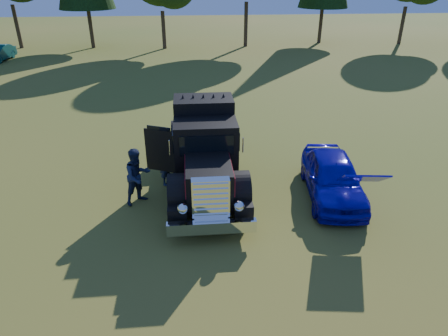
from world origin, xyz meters
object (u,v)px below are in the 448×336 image
hotrod_coupe (333,177)px  spectator_far (138,176)px  diamond_t_truck (205,154)px  spectator_near (166,162)px

hotrod_coupe → spectator_far: spectator_far is taller
diamond_t_truck → hotrod_coupe: bearing=-13.8°
spectator_far → diamond_t_truck: bearing=-17.7°
spectator_near → spectator_far: (-0.85, -1.21, 0.09)m
hotrod_coupe → spectator_near: size_ratio=2.58×
spectator_far → hotrod_coupe: bearing=-40.2°
diamond_t_truck → spectator_near: 1.49m
diamond_t_truck → spectator_far: size_ratio=3.74×
hotrod_coupe → spectator_near: hotrod_coupe is taller
hotrod_coupe → spectator_far: size_ratio=2.33×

